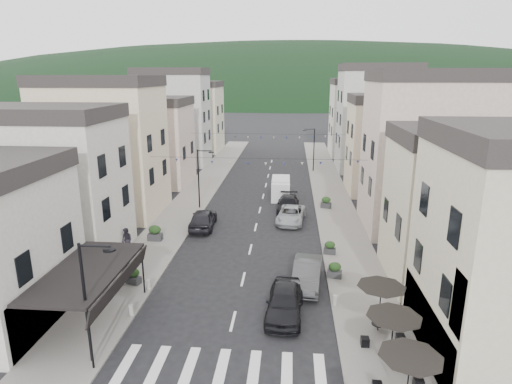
# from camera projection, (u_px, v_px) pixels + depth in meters

# --- Properties ---
(sidewalk_left) EXTENTS (4.00, 76.00, 0.12)m
(sidewalk_left) POSITION_uv_depth(u_px,v_px,m) (199.00, 192.00, 48.96)
(sidewalk_left) COLOR slate
(sidewalk_left) RESTS_ON ground
(sidewalk_right) EXTENTS (4.00, 76.00, 0.12)m
(sidewalk_right) POSITION_uv_depth(u_px,v_px,m) (331.00, 195.00, 47.76)
(sidewalk_right) COLOR slate
(sidewalk_right) RESTS_ON ground
(hill_backdrop) EXTENTS (640.00, 360.00, 70.00)m
(hill_backdrop) POSITION_uv_depth(u_px,v_px,m) (288.00, 94.00, 305.92)
(hill_backdrop) COLOR black
(hill_backdrop) RESTS_ON ground
(boutique_awning) EXTENTS (3.77, 7.50, 3.28)m
(boutique_awning) POSITION_uv_depth(u_px,v_px,m) (91.00, 272.00, 22.18)
(boutique_awning) COLOR black
(boutique_awning) RESTS_ON ground
(buildings_row_left) EXTENTS (10.20, 54.16, 14.00)m
(buildings_row_left) POSITION_uv_depth(u_px,v_px,m) (151.00, 132.00, 53.44)
(buildings_row_left) COLOR #B4AFA5
(buildings_row_left) RESTS_ON ground
(buildings_row_right) EXTENTS (10.20, 54.16, 14.50)m
(buildings_row_right) POSITION_uv_depth(u_px,v_px,m) (390.00, 134.00, 49.96)
(buildings_row_right) COLOR #BAB194
(buildings_row_right) RESTS_ON ground
(cafe_terrace) EXTENTS (2.50, 8.10, 2.53)m
(cafe_terrace) POSITION_uv_depth(u_px,v_px,m) (393.00, 322.00, 19.08)
(cafe_terrace) COLOR black
(cafe_terrace) RESTS_ON ground
(streetlamp_left_near) EXTENTS (1.70, 0.56, 6.00)m
(streetlamp_left_near) POSITION_uv_depth(u_px,v_px,m) (90.00, 292.00, 19.03)
(streetlamp_left_near) COLOR black
(streetlamp_left_near) RESTS_ON ground
(streetlamp_left_far) EXTENTS (1.70, 0.56, 6.00)m
(streetlamp_left_far) POSITION_uv_depth(u_px,v_px,m) (201.00, 173.00, 42.09)
(streetlamp_left_far) COLOR black
(streetlamp_left_far) RESTS_ON ground
(streetlamp_right_far) EXTENTS (1.70, 0.56, 6.00)m
(streetlamp_right_far) POSITION_uv_depth(u_px,v_px,m) (312.00, 145.00, 58.46)
(streetlamp_right_far) COLOR black
(streetlamp_right_far) RESTS_ON ground
(bollards) EXTENTS (11.66, 10.26, 0.60)m
(bollards) POSITION_uv_depth(u_px,v_px,m) (232.00, 319.00, 22.80)
(bollards) COLOR gray
(bollards) RESTS_ON ground
(bunting_near) EXTENTS (19.00, 0.28, 0.62)m
(bunting_near) POSITION_uv_depth(u_px,v_px,m) (257.00, 162.00, 37.27)
(bunting_near) COLOR black
(bunting_near) RESTS_ON ground
(bunting_far) EXTENTS (19.00, 0.28, 0.62)m
(bunting_far) POSITION_uv_depth(u_px,v_px,m) (267.00, 137.00, 52.64)
(bunting_far) COLOR black
(bunting_far) RESTS_ON ground
(parked_car_a) EXTENTS (2.25, 4.99, 1.66)m
(parked_car_a) POSITION_uv_depth(u_px,v_px,m) (285.00, 301.00, 23.79)
(parked_car_a) COLOR black
(parked_car_a) RESTS_ON ground
(parked_car_b) EXTENTS (2.19, 5.03, 1.61)m
(parked_car_b) POSITION_uv_depth(u_px,v_px,m) (307.00, 273.00, 27.21)
(parked_car_b) COLOR #38383B
(parked_car_b) RESTS_ON ground
(parked_car_c) EXTENTS (2.92, 5.30, 1.41)m
(parked_car_c) POSITION_uv_depth(u_px,v_px,m) (291.00, 215.00, 38.99)
(parked_car_c) COLOR #999CA1
(parked_car_c) RESTS_ON ground
(parked_car_d) EXTENTS (2.21, 5.16, 1.48)m
(parked_car_d) POSITION_uv_depth(u_px,v_px,m) (288.00, 205.00, 41.88)
(parked_car_d) COLOR black
(parked_car_d) RESTS_ON ground
(parked_car_e) EXTENTS (2.21, 5.09, 1.71)m
(parked_car_e) POSITION_uv_depth(u_px,v_px,m) (203.00, 219.00, 37.43)
(parked_car_e) COLOR black
(parked_car_e) RESTS_ON ground
(delivery_van) EXTENTS (1.99, 4.89, 2.33)m
(delivery_van) POSITION_uv_depth(u_px,v_px,m) (281.00, 187.00, 46.70)
(delivery_van) COLOR silver
(delivery_van) RESTS_ON ground
(pedestrian_a) EXTENTS (0.81, 0.67, 1.91)m
(pedestrian_a) POSITION_uv_depth(u_px,v_px,m) (126.00, 270.00, 27.05)
(pedestrian_a) COLOR black
(pedestrian_a) RESTS_ON sidewalk_left
(pedestrian_b) EXTENTS (1.09, 0.98, 1.83)m
(pedestrian_b) POSITION_uv_depth(u_px,v_px,m) (127.00, 240.00, 32.10)
(pedestrian_b) COLOR black
(pedestrian_b) RESTS_ON sidewalk_left
(planter_la) EXTENTS (1.06, 0.82, 1.04)m
(planter_la) POSITION_uv_depth(u_px,v_px,m) (133.00, 276.00, 27.26)
(planter_la) COLOR #323335
(planter_la) RESTS_ON sidewalk_left
(planter_lb) EXTENTS (1.14, 0.64, 1.27)m
(planter_lb) POSITION_uv_depth(u_px,v_px,m) (155.00, 233.00, 34.36)
(planter_lb) COLOR #2E2D30
(planter_lb) RESTS_ON sidewalk_left
(planter_ra) EXTENTS (1.02, 0.67, 1.06)m
(planter_ra) POSITION_uv_depth(u_px,v_px,m) (335.00, 270.00, 28.06)
(planter_ra) COLOR #313134
(planter_ra) RESTS_ON sidewalk_right
(planter_rb) EXTENTS (0.95, 0.61, 0.99)m
(planter_rb) POSITION_uv_depth(u_px,v_px,m) (330.00, 248.00, 31.80)
(planter_rb) COLOR #2C2C2E
(planter_rb) RESTS_ON sidewalk_right
(planter_rc) EXTENTS (1.11, 0.74, 1.15)m
(planter_rc) POSITION_uv_depth(u_px,v_px,m) (326.00, 202.00, 42.82)
(planter_rc) COLOR #2C2C2E
(planter_rc) RESTS_ON sidewalk_right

